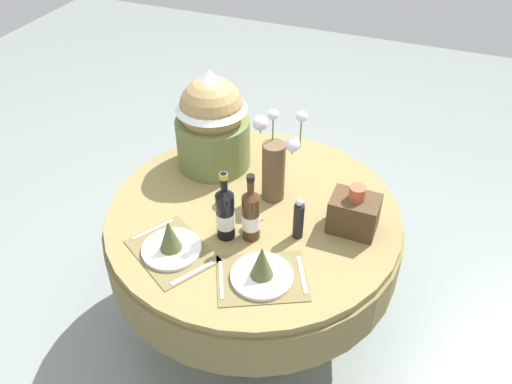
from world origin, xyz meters
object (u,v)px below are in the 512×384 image
(place_setting_left, at_px, (171,243))
(place_setting_right, at_px, (262,270))
(wine_bottle_centre, at_px, (251,214))
(flower_vase, at_px, (274,163))
(woven_basket_side_right, at_px, (354,213))
(dining_table, at_px, (253,236))
(pepper_mill, at_px, (299,220))
(wine_bottle_left, at_px, (225,213))
(gift_tub_back_left, at_px, (212,117))

(place_setting_left, bearing_deg, place_setting_right, 0.03)
(wine_bottle_centre, bearing_deg, flower_vase, 91.00)
(woven_basket_side_right, bearing_deg, wine_bottle_centre, -151.51)
(woven_basket_side_right, bearing_deg, dining_table, -173.58)
(place_setting_left, height_order, pepper_mill, pepper_mill)
(wine_bottle_left, xyz_separation_m, woven_basket_side_right, (0.47, 0.24, -0.04))
(dining_table, height_order, wine_bottle_centre, wine_bottle_centre)
(gift_tub_back_left, bearing_deg, place_setting_right, -51.69)
(woven_basket_side_right, bearing_deg, place_setting_right, -121.99)
(dining_table, xyz_separation_m, pepper_mill, (0.23, -0.08, 0.24))
(wine_bottle_left, bearing_deg, place_setting_right, -36.66)
(flower_vase, xyz_separation_m, pepper_mill, (0.18, -0.21, -0.09))
(place_setting_right, xyz_separation_m, woven_basket_side_right, (0.25, 0.40, 0.04))
(dining_table, distance_m, wine_bottle_left, 0.34)
(dining_table, relative_size, wine_bottle_centre, 4.18)
(wine_bottle_centre, xyz_separation_m, woven_basket_side_right, (0.38, 0.20, -0.04))
(place_setting_left, height_order, woven_basket_side_right, woven_basket_side_right)
(woven_basket_side_right, bearing_deg, flower_vase, 168.38)
(place_setting_left, relative_size, pepper_mill, 2.17)
(flower_vase, bearing_deg, gift_tub_back_left, 158.93)
(wine_bottle_centre, relative_size, gift_tub_back_left, 0.63)
(wine_bottle_centre, bearing_deg, wine_bottle_left, -161.48)
(flower_vase, bearing_deg, place_setting_left, -118.23)
(dining_table, xyz_separation_m, gift_tub_back_left, (-0.31, 0.27, 0.41))
(wine_bottle_left, distance_m, pepper_mill, 0.30)
(place_setting_left, distance_m, gift_tub_back_left, 0.66)
(flower_vase, bearing_deg, woven_basket_side_right, -11.62)
(woven_basket_side_right, bearing_deg, gift_tub_back_left, 163.68)
(dining_table, height_order, wine_bottle_left, wine_bottle_left)
(dining_table, xyz_separation_m, place_setting_left, (-0.21, -0.35, 0.20))
(wine_bottle_left, height_order, gift_tub_back_left, gift_tub_back_left)
(place_setting_right, height_order, woven_basket_side_right, woven_basket_side_right)
(place_setting_left, xyz_separation_m, wine_bottle_centre, (0.26, 0.20, 0.07))
(dining_table, distance_m, woven_basket_side_right, 0.49)
(wine_bottle_left, relative_size, gift_tub_back_left, 0.64)
(place_setting_left, relative_size, gift_tub_back_left, 0.86)
(place_setting_right, distance_m, flower_vase, 0.52)
(wine_bottle_left, xyz_separation_m, gift_tub_back_left, (-0.27, 0.45, 0.14))
(pepper_mill, bearing_deg, wine_bottle_left, -159.08)
(place_setting_right, bearing_deg, gift_tub_back_left, 128.31)
(gift_tub_back_left, bearing_deg, woven_basket_side_right, -16.32)
(wine_bottle_left, bearing_deg, place_setting_left, -134.91)
(place_setting_left, relative_size, wine_bottle_left, 1.33)
(place_setting_left, xyz_separation_m, pepper_mill, (0.44, 0.27, 0.04))
(wine_bottle_left, distance_m, wine_bottle_centre, 0.10)
(flower_vase, height_order, wine_bottle_left, flower_vase)
(wine_bottle_left, relative_size, woven_basket_side_right, 1.46)
(flower_vase, height_order, woven_basket_side_right, flower_vase)
(gift_tub_back_left, height_order, woven_basket_side_right, gift_tub_back_left)
(place_setting_left, height_order, wine_bottle_centre, wine_bottle_centre)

